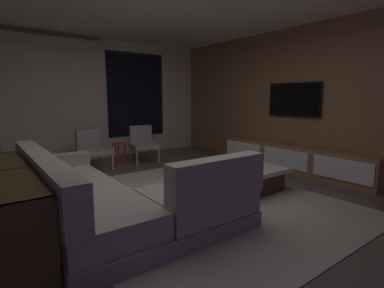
{
  "coord_description": "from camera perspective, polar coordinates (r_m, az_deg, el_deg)",
  "views": [
    {
      "loc": [
        -1.96,
        -3.1,
        1.39
      ],
      "look_at": [
        0.68,
        0.45,
        0.69
      ],
      "focal_mm": 27.4,
      "sensor_mm": 36.0,
      "label": 1
    }
  ],
  "objects": [
    {
      "name": "floor",
      "position": [
        3.92,
        -4.19,
        -11.78
      ],
      "size": [
        9.2,
        9.2,
        0.0
      ],
      "primitive_type": "plane",
      "color": "#564C44"
    },
    {
      "name": "back_wall_with_window",
      "position": [
        6.98,
        -21.16,
        8.05
      ],
      "size": [
        6.6,
        0.3,
        2.7
      ],
      "color": "silver",
      "rests_on": "floor"
    },
    {
      "name": "media_wall",
      "position": [
        5.9,
        21.82,
        8.0
      ],
      "size": [
        0.12,
        7.8,
        2.7
      ],
      "color": "#8E6642",
      "rests_on": "floor"
    },
    {
      "name": "area_rug",
      "position": [
        4.03,
        0.87,
        -11.07
      ],
      "size": [
        3.2,
        3.8,
        0.01
      ],
      "primitive_type": "cube",
      "color": "#ADA391",
      "rests_on": "floor"
    },
    {
      "name": "sectional_couch",
      "position": [
        3.35,
        -15.71,
        -10.52
      ],
      "size": [
        1.98,
        2.5,
        0.82
      ],
      "color": "gray",
      "rests_on": "floor"
    },
    {
      "name": "coffee_table",
      "position": [
        4.55,
        8.76,
        -6.4
      ],
      "size": [
        1.16,
        1.16,
        0.36
      ],
      "color": "#46341B",
      "rests_on": "floor"
    },
    {
      "name": "book_stack_on_coffee_table",
      "position": [
        4.63,
        10.88,
        -3.62
      ],
      "size": [
        0.23,
        0.21,
        0.06
      ],
      "color": "#699FCD",
      "rests_on": "coffee_table"
    },
    {
      "name": "accent_chair_near_window",
      "position": [
        6.47,
        -9.52,
        0.43
      ],
      "size": [
        0.63,
        0.65,
        0.78
      ],
      "color": "#B2ADA0",
      "rests_on": "floor"
    },
    {
      "name": "accent_chair_by_curtain",
      "position": [
        6.01,
        -18.84,
        -0.61
      ],
      "size": [
        0.61,
        0.63,
        0.78
      ],
      "color": "#B2ADA0",
      "rests_on": "floor"
    },
    {
      "name": "side_stool",
      "position": [
        6.21,
        -13.9,
        -0.64
      ],
      "size": [
        0.32,
        0.32,
        0.46
      ],
      "color": "red",
      "rests_on": "floor"
    },
    {
      "name": "media_console",
      "position": [
        5.8,
        19.25,
        -2.8
      ],
      "size": [
        0.46,
        3.1,
        0.52
      ],
      "color": "#8E6642",
      "rests_on": "floor"
    },
    {
      "name": "mounted_tv",
      "position": [
        5.94,
        19.2,
        8.15
      ],
      "size": [
        0.05,
        1.1,
        0.64
      ],
      "color": "black"
    },
    {
      "name": "console_table_behind_couch",
      "position": [
        3.25,
        -32.07,
        -9.91
      ],
      "size": [
        0.4,
        2.1,
        0.74
      ],
      "color": "#46341B",
      "rests_on": "floor"
    }
  ]
}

